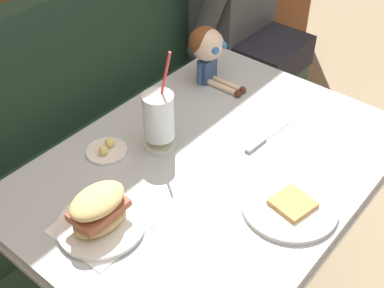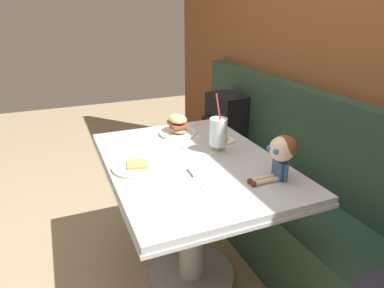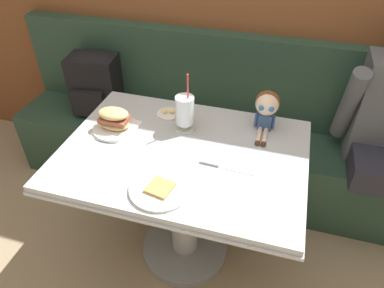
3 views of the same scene
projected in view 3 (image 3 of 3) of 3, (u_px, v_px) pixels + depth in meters
name	position (u px, v px, depth m)	size (l,w,h in m)	color
ground_plane	(175.00, 276.00, 1.93)	(8.00, 8.00, 0.00)	#998466
booth_bench	(213.00, 141.00, 2.34)	(2.60, 0.48, 1.00)	#233D2D
diner_table	(184.00, 182.00, 1.73)	(1.11, 0.81, 0.74)	#B2BCC1
toast_plate	(160.00, 189.00, 1.41)	(0.25, 0.25, 0.03)	white
milkshake_glass	(185.00, 111.00, 1.68)	(0.10, 0.10, 0.31)	silver
sandwich_plate	(115.00, 122.00, 1.71)	(0.22, 0.22, 0.12)	white
butter_saucer	(168.00, 113.00, 1.84)	(0.12, 0.12, 0.04)	white
butter_knife	(217.00, 165.00, 1.52)	(0.24, 0.03, 0.01)	silver
seated_doll	(267.00, 106.00, 1.67)	(0.11, 0.22, 0.20)	#385689
backpack	(95.00, 82.00, 2.29)	(0.32, 0.28, 0.41)	black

